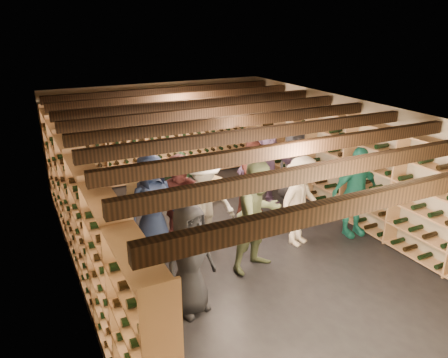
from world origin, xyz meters
name	(u,v)px	position (x,y,z in m)	size (l,w,h in m)	color
ground	(233,243)	(0.00, 0.00, 0.00)	(8.00, 8.00, 0.00)	black
walls	(234,182)	(0.00, 0.00, 1.20)	(5.52, 8.02, 2.40)	#BEB194
ceiling	(235,113)	(0.00, 0.00, 2.40)	(5.50, 8.00, 0.01)	beige
ceiling_joists	(234,122)	(0.00, 0.00, 2.26)	(5.40, 7.12, 0.18)	black
wine_rack_left	(82,216)	(-2.57, 0.00, 1.08)	(0.32, 7.50, 2.15)	tan
wine_rack_right	(348,167)	(2.57, 0.00, 1.08)	(0.32, 7.50, 2.15)	tan
wine_rack_back	(162,138)	(0.00, 3.83, 1.07)	(4.70, 0.30, 2.15)	tan
crate_stack_left	(139,189)	(-1.03, 2.52, 0.34)	(0.59, 0.51, 0.68)	tan
crate_stack_right	(210,189)	(0.47, 2.03, 0.26)	(0.58, 0.48, 0.51)	tan
crate_loose	(198,209)	(-0.05, 1.52, 0.09)	(0.50, 0.33, 0.17)	tan
person_0	(190,260)	(-1.44, -1.46, 0.81)	(0.79, 0.51, 1.62)	black
person_2	(259,216)	(-0.02, -0.91, 0.93)	(0.90, 0.70, 1.85)	#505B3B
person_3	(301,202)	(1.06, -0.54, 0.83)	(1.07, 0.61, 1.65)	beige
person_4	(355,192)	(2.17, -0.67, 0.85)	(1.00, 0.42, 1.71)	#20816E
person_5	(180,197)	(-0.77, 0.64, 0.81)	(1.50, 0.48, 1.62)	brown
person_6	(152,205)	(-1.39, 0.33, 0.89)	(0.87, 0.57, 1.78)	#1B2847
person_8	(254,178)	(0.97, 0.94, 0.80)	(0.78, 0.61, 1.60)	#431C17
person_9	(204,203)	(-0.52, 0.15, 0.84)	(1.09, 0.63, 1.69)	beige
person_10	(181,189)	(-0.55, 1.17, 0.75)	(0.88, 0.37, 1.50)	#264B28
person_11	(266,167)	(1.42, 1.25, 0.87)	(1.61, 0.51, 1.73)	slate
person_12	(293,164)	(2.18, 1.30, 0.82)	(0.80, 0.52, 1.63)	#36373C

